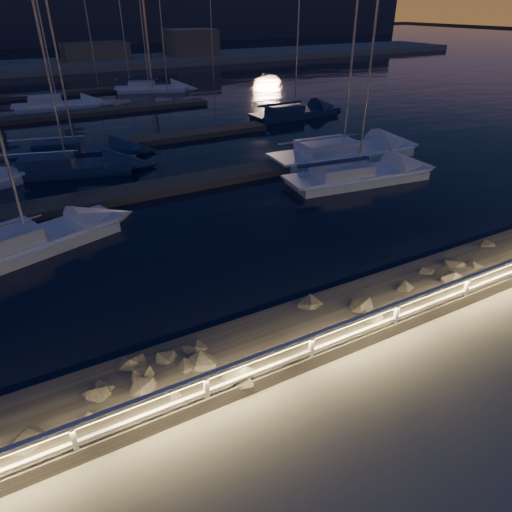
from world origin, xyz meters
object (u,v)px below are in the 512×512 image
object	(u,v)px
sailboat_f	(72,152)
sailboat_d	(354,175)
sailboat_h	(340,152)
sailboat_b	(23,243)
sailboat_l	(293,112)
sailboat_j	(55,104)
sailboat_c	(63,166)
sailboat_k	(150,88)
guard_rail	(368,321)

from	to	relation	value
sailboat_f	sailboat_d	bearing A→B (deg)	-29.89
sailboat_d	sailboat_h	xyz separation A→B (m)	(1.98, 3.94, 0.04)
sailboat_b	sailboat_f	world-z (taller)	sailboat_f
sailboat_d	sailboat_l	bearing A→B (deg)	76.23
sailboat_f	sailboat_j	world-z (taller)	sailboat_f
sailboat_c	sailboat_f	bearing A→B (deg)	86.61
sailboat_k	sailboat_l	xyz separation A→B (m)	(7.28, -19.40, -0.01)
guard_rail	sailboat_f	xyz separation A→B (m)	(-4.07, 24.64, -0.92)
sailboat_b	sailboat_d	bearing A→B (deg)	-18.20
sailboat_h	sailboat_j	distance (m)	29.77
guard_rail	sailboat_h	size ratio (longest dim) A/B	2.57
sailboat_d	sailboat_j	size ratio (longest dim) A/B	1.07
sailboat_k	sailboat_l	bearing A→B (deg)	-50.49
sailboat_b	sailboat_l	bearing A→B (deg)	15.77
sailboat_c	sailboat_b	bearing A→B (deg)	-91.51
sailboat_k	sailboat_f	bearing A→B (deg)	-99.51
sailboat_b	sailboat_k	bearing A→B (deg)	46.72
sailboat_b	sailboat_h	world-z (taller)	sailboat_h
sailboat_b	sailboat_c	size ratio (longest dim) A/B	0.95
guard_rail	sailboat_h	distance (m)	19.70
guard_rail	sailboat_k	distance (m)	48.21
sailboat_d	guard_rail	bearing A→B (deg)	-121.44
guard_rail	sailboat_d	bearing A→B (deg)	51.64
sailboat_k	sailboat_d	bearing A→B (deg)	-69.10
sailboat_c	sailboat_f	xyz separation A→B (m)	(1.01, 2.91, 0.02)
sailboat_b	sailboat_j	distance (m)	30.63
sailboat_c	sailboat_l	bearing A→B (deg)	32.74
sailboat_f	sailboat_j	bearing A→B (deg)	98.71
sailboat_d	sailboat_j	distance (m)	32.48
sailboat_f	sailboat_l	xyz separation A→B (m)	(19.65, 3.44, -0.03)
sailboat_h	sailboat_l	distance (m)	12.78
sailboat_b	sailboat_l	size ratio (longest dim) A/B	0.91
sailboat_c	sailboat_k	xyz separation A→B (m)	(13.37, 25.75, 0.00)
sailboat_h	sailboat_d	bearing A→B (deg)	-113.04
sailboat_f	sailboat_h	world-z (taller)	sailboat_h
guard_rail	sailboat_f	distance (m)	24.99
sailboat_l	sailboat_d	bearing A→B (deg)	-113.14
guard_rail	sailboat_f	world-z (taller)	sailboat_f
sailboat_c	guard_rail	bearing A→B (deg)	-61.21
sailboat_c	sailboat_h	distance (m)	17.55
sailboat_b	sailboat_f	size ratio (longest dim) A/B	0.95
sailboat_d	sailboat_h	world-z (taller)	sailboat_h
guard_rail	sailboat_h	bearing A→B (deg)	54.24
sailboat_f	sailboat_h	xyz separation A→B (m)	(15.57, -8.67, 0.02)
sailboat_h	sailboat_l	size ratio (longest dim) A/B	1.18
sailboat_j	sailboat_l	xyz separation A→B (m)	(18.35, -14.01, -0.03)
sailboat_f	sailboat_k	xyz separation A→B (m)	(12.37, 22.84, -0.02)
sailboat_c	sailboat_j	distance (m)	20.49
guard_rail	sailboat_c	bearing A→B (deg)	103.14
sailboat_b	sailboat_d	size ratio (longest dim) A/B	0.89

